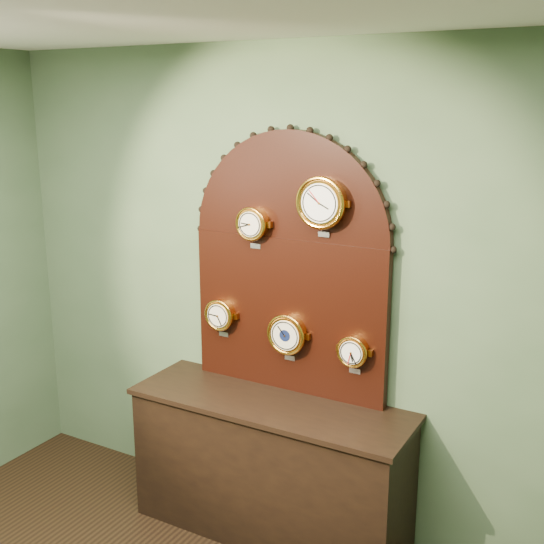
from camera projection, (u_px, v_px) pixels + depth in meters
The scene contains 8 objects.
wall_back at pixel (293, 293), 3.93m from camera, with size 4.00×4.00×0.00m, color #4C6646.
shop_counter at pixel (270, 470), 3.95m from camera, with size 1.60×0.50×0.80m, color black.
display_board at pixel (289, 256), 3.83m from camera, with size 1.26×0.06×1.53m.
roman_clock at pixel (253, 224), 3.83m from camera, with size 0.19×0.08×0.25m.
arabic_clock at pixel (322, 203), 3.59m from camera, with size 0.28×0.08×0.33m.
hygrometer at pixel (221, 315), 4.08m from camera, with size 0.19×0.08×0.25m.
barometer at pixel (287, 334), 3.87m from camera, with size 0.24×0.08×0.29m.
tide_clock at pixel (353, 351), 3.69m from camera, with size 0.18×0.08×0.23m.
Camera 1 is at (1.75, -0.85, 2.49)m, focal length 45.00 mm.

